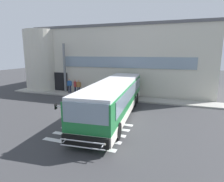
{
  "coord_description": "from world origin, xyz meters",
  "views": [
    {
      "loc": [
        6.92,
        -14.38,
        4.88
      ],
      "look_at": [
        1.38,
        1.34,
        1.5
      ],
      "focal_mm": 30.61,
      "sensor_mm": 36.0,
      "label": 1
    }
  ],
  "objects_px": {
    "passenger_near_column": "(70,85)",
    "passenger_at_curb_edge": "(79,86)",
    "entry_support_column": "(65,68)",
    "bus_main_foreground": "(115,99)",
    "passenger_by_doorway": "(75,86)"
  },
  "relations": [
    {
      "from": "entry_support_column",
      "to": "passenger_by_doorway",
      "type": "distance_m",
      "value": 2.74
    },
    {
      "from": "passenger_near_column",
      "to": "passenger_by_doorway",
      "type": "bearing_deg",
      "value": -22.21
    },
    {
      "from": "bus_main_foreground",
      "to": "passenger_near_column",
      "type": "relative_size",
      "value": 7.53
    },
    {
      "from": "passenger_at_curb_edge",
      "to": "passenger_by_doorway",
      "type": "bearing_deg",
      "value": 177.82
    },
    {
      "from": "passenger_at_curb_edge",
      "to": "passenger_near_column",
      "type": "bearing_deg",
      "value": 163.82
    },
    {
      "from": "entry_support_column",
      "to": "passenger_near_column",
      "type": "relative_size",
      "value": 3.44
    },
    {
      "from": "bus_main_foreground",
      "to": "passenger_at_curb_edge",
      "type": "xyz_separation_m",
      "value": [
        -6.15,
        5.33,
        -0.26
      ]
    },
    {
      "from": "passenger_near_column",
      "to": "passenger_at_curb_edge",
      "type": "xyz_separation_m",
      "value": [
        1.46,
        -0.42,
        -0.03
      ]
    },
    {
      "from": "entry_support_column",
      "to": "bus_main_foreground",
      "type": "xyz_separation_m",
      "value": [
        8.39,
        -6.09,
        -1.69
      ]
    },
    {
      "from": "passenger_by_doorway",
      "to": "bus_main_foreground",
      "type": "bearing_deg",
      "value": -38.98
    },
    {
      "from": "bus_main_foreground",
      "to": "passenger_by_doorway",
      "type": "bearing_deg",
      "value": 141.02
    },
    {
      "from": "entry_support_column",
      "to": "bus_main_foreground",
      "type": "relative_size",
      "value": 0.46
    },
    {
      "from": "passenger_near_column",
      "to": "entry_support_column",
      "type": "bearing_deg",
      "value": 157.24
    },
    {
      "from": "bus_main_foreground",
      "to": "passenger_at_curb_edge",
      "type": "relative_size",
      "value": 7.53
    },
    {
      "from": "entry_support_column",
      "to": "passenger_at_curb_edge",
      "type": "bearing_deg",
      "value": -18.54
    }
  ]
}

